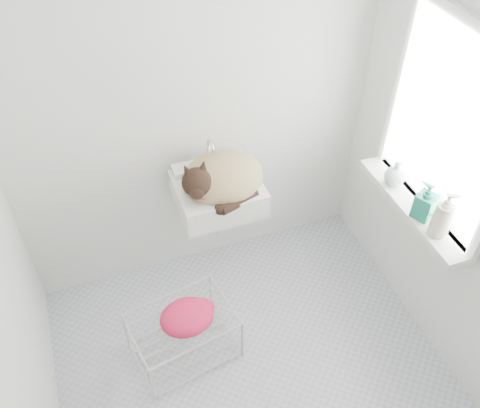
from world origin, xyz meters
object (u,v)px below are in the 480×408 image
object	(u,v)px
sink	(218,183)
bottle_c	(393,183)
bottle_a	(437,233)
bottle_b	(421,216)
cat	(220,179)
wire_rack	(184,337)

from	to	relation	value
sink	bottle_c	bearing A→B (deg)	-20.30
bottle_a	bottle_b	distance (m)	0.14
cat	bottle_c	world-z (taller)	cat
sink	wire_rack	xyz separation A→B (m)	(-0.39, -0.48, -0.70)
sink	bottle_a	xyz separation A→B (m)	(0.95, -0.77, 0.00)
bottle_b	bottle_c	world-z (taller)	bottle_b
cat	wire_rack	bearing A→B (deg)	-131.95
bottle_a	sink	bearing A→B (deg)	140.86
bottle_b	bottle_c	distance (m)	0.28
bottle_c	sink	bearing A→B (deg)	159.70
sink	bottle_c	distance (m)	1.01
cat	bottle_a	world-z (taller)	cat
wire_rack	bottle_b	distance (m)	1.52
wire_rack	bottle_b	xyz separation A→B (m)	(1.34, -0.16, 0.70)
bottle_a	bottle_c	bearing A→B (deg)	90.00
bottle_b	bottle_c	size ratio (longest dim) A/B	1.39
cat	wire_rack	distance (m)	0.96
cat	bottle_b	distance (m)	1.12
wire_rack	bottle_b	bearing A→B (deg)	-6.74
cat	bottle_c	xyz separation A→B (m)	(0.94, -0.33, -0.04)
sink	bottle_a	world-z (taller)	bottle_a
bottle_b	bottle_c	xyz separation A→B (m)	(0.00, 0.28, 0.00)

